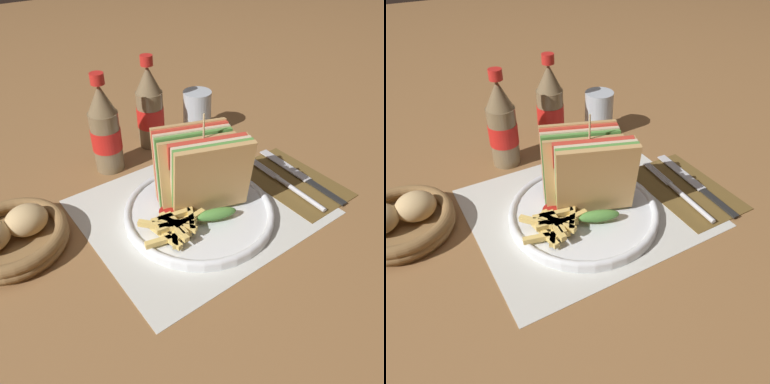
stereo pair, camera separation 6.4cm
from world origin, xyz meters
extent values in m
plane|color=olive|center=(0.00, 0.00, 0.00)|extent=(4.00, 4.00, 0.00)
cube|color=silver|center=(0.04, 0.01, 0.00)|extent=(0.40, 0.33, 0.00)
cylinder|color=white|center=(0.02, -0.01, 0.01)|extent=(0.26, 0.26, 0.01)
torus|color=white|center=(0.02, -0.01, 0.01)|extent=(0.26, 0.26, 0.01)
cube|color=tan|center=(0.03, -0.03, 0.09)|extent=(0.13, 0.07, 0.13)
cube|color=#518E3D|center=(0.03, -0.02, 0.09)|extent=(0.13, 0.07, 0.13)
cube|color=beige|center=(0.04, -0.01, 0.08)|extent=(0.13, 0.07, 0.13)
cube|color=red|center=(0.04, 0.00, 0.08)|extent=(0.13, 0.07, 0.13)
cube|color=tan|center=(0.04, 0.00, 0.08)|extent=(0.13, 0.07, 0.13)
ellipsoid|color=#518E3D|center=(0.02, -0.05, 0.03)|extent=(0.07, 0.04, 0.02)
cube|color=tan|center=(0.03, 0.00, 0.08)|extent=(0.13, 0.07, 0.13)
cube|color=#518E3D|center=(0.03, 0.01, 0.08)|extent=(0.13, 0.07, 0.13)
cube|color=beige|center=(0.03, 0.02, 0.08)|extent=(0.13, 0.07, 0.13)
cube|color=red|center=(0.04, 0.03, 0.09)|extent=(0.13, 0.07, 0.13)
cube|color=tan|center=(0.04, 0.04, 0.09)|extent=(0.13, 0.07, 0.13)
ellipsoid|color=#518E3D|center=(0.02, 0.00, 0.03)|extent=(0.07, 0.04, 0.02)
cylinder|color=tan|center=(0.03, 0.00, 0.10)|extent=(0.00, 0.00, 0.17)
cube|color=#E5C166|center=(-0.07, -0.04, 0.02)|extent=(0.02, 0.07, 0.01)
cube|color=#E5C166|center=(-0.04, -0.05, 0.02)|extent=(0.06, 0.03, 0.01)
cube|color=#E5C166|center=(-0.05, -0.04, 0.02)|extent=(0.04, 0.06, 0.01)
cube|color=#E5C166|center=(-0.01, -0.02, 0.02)|extent=(0.05, 0.04, 0.01)
cube|color=#E5C166|center=(-0.07, -0.05, 0.02)|extent=(0.07, 0.03, 0.01)
cube|color=#E5C166|center=(-0.04, -0.03, 0.03)|extent=(0.05, 0.05, 0.01)
cube|color=#E5C166|center=(-0.05, -0.03, 0.03)|extent=(0.07, 0.02, 0.01)
cube|color=#E5C166|center=(-0.02, -0.04, 0.03)|extent=(0.06, 0.02, 0.01)
cube|color=#E5C166|center=(-0.05, -0.04, 0.03)|extent=(0.01, 0.07, 0.01)
cube|color=#E5C166|center=(-0.04, -0.03, 0.03)|extent=(0.04, 0.06, 0.01)
cube|color=#E5C166|center=(-0.02, -0.03, 0.03)|extent=(0.04, 0.06, 0.01)
cube|color=#E5C166|center=(-0.07, -0.02, 0.03)|extent=(0.05, 0.05, 0.01)
cube|color=#E5C166|center=(-0.04, -0.01, 0.03)|extent=(0.07, 0.02, 0.01)
cube|color=#E5C166|center=(-0.04, -0.03, 0.03)|extent=(0.06, 0.02, 0.01)
cube|color=#E5C166|center=(-0.04, -0.03, 0.03)|extent=(0.01, 0.06, 0.01)
ellipsoid|color=maroon|center=(-0.03, 0.01, 0.03)|extent=(0.04, 0.03, 0.01)
cube|color=brown|center=(0.23, -0.04, 0.00)|extent=(0.13, 0.21, 0.00)
cylinder|color=silver|center=(0.20, -0.08, 0.01)|extent=(0.02, 0.12, 0.01)
cylinder|color=silver|center=(0.20, 0.02, 0.01)|extent=(0.01, 0.08, 0.00)
cylinder|color=silver|center=(0.21, 0.02, 0.01)|extent=(0.01, 0.08, 0.00)
cylinder|color=silver|center=(0.21, 0.02, 0.01)|extent=(0.01, 0.08, 0.00)
cylinder|color=silver|center=(0.22, 0.02, 0.01)|extent=(0.01, 0.08, 0.00)
cube|color=black|center=(0.25, -0.10, 0.01)|extent=(0.02, 0.09, 0.00)
cube|color=silver|center=(0.25, 0.01, 0.01)|extent=(0.02, 0.13, 0.00)
cylinder|color=#7A6647|center=(-0.03, 0.22, 0.06)|extent=(0.06, 0.06, 0.12)
cylinder|color=red|center=(-0.03, 0.22, 0.07)|extent=(0.06, 0.06, 0.04)
cone|color=#7A6647|center=(-0.03, 0.22, 0.15)|extent=(0.05, 0.05, 0.06)
cylinder|color=red|center=(-0.03, 0.22, 0.19)|extent=(0.03, 0.03, 0.02)
cylinder|color=#7A6647|center=(0.09, 0.25, 0.06)|extent=(0.06, 0.06, 0.12)
cylinder|color=red|center=(0.09, 0.25, 0.07)|extent=(0.06, 0.06, 0.04)
cone|color=#7A6647|center=(0.09, 0.25, 0.15)|extent=(0.05, 0.05, 0.06)
cylinder|color=red|center=(0.09, 0.25, 0.19)|extent=(0.03, 0.03, 0.02)
cylinder|color=silver|center=(0.20, 0.23, 0.05)|extent=(0.06, 0.06, 0.10)
cylinder|color=black|center=(0.20, 0.23, 0.03)|extent=(0.06, 0.06, 0.06)
cylinder|color=olive|center=(-0.26, 0.11, 0.01)|extent=(0.16, 0.16, 0.01)
torus|color=olive|center=(-0.26, 0.11, 0.01)|extent=(0.17, 0.17, 0.02)
torus|color=olive|center=(-0.26, 0.11, 0.03)|extent=(0.17, 0.17, 0.02)
ellipsoid|color=tan|center=(-0.23, 0.11, 0.04)|extent=(0.07, 0.06, 0.05)
camera|label=1|loc=(-0.28, -0.40, 0.44)|focal=35.00mm
camera|label=2|loc=(-0.23, -0.43, 0.44)|focal=35.00mm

